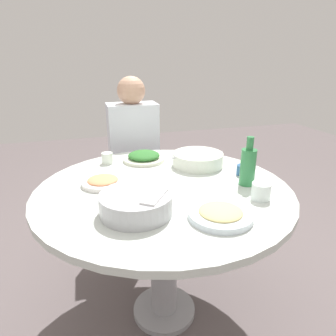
# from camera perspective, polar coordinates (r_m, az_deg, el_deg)

# --- Properties ---
(ground) EXTENTS (8.00, 8.00, 0.00)m
(ground) POSITION_cam_1_polar(r_m,az_deg,el_deg) (1.85, -0.73, -25.52)
(ground) COLOR #5E5354
(round_dining_table) EXTENTS (1.18, 1.18, 0.76)m
(round_dining_table) POSITION_cam_1_polar(r_m,az_deg,el_deg) (1.47, -0.84, -8.48)
(round_dining_table) COLOR #99999E
(round_dining_table) RESTS_ON ground
(rice_bowl) EXTENTS (0.28, 0.28, 0.09)m
(rice_bowl) POSITION_cam_1_polar(r_m,az_deg,el_deg) (1.17, -6.06, -6.63)
(rice_bowl) COLOR #B2B5BA
(rice_bowl) RESTS_ON round_dining_table
(soup_bowl) EXTENTS (0.30, 0.28, 0.07)m
(soup_bowl) POSITION_cam_1_polar(r_m,az_deg,el_deg) (1.67, 5.68, 1.57)
(soup_bowl) COLOR white
(soup_bowl) RESTS_ON round_dining_table
(dish_noodles) EXTENTS (0.24, 0.24, 0.04)m
(dish_noodles) POSITION_cam_1_polar(r_m,az_deg,el_deg) (1.16, 9.93, -8.56)
(dish_noodles) COLOR silver
(dish_noodles) RESTS_ON round_dining_table
(dish_shrimp) EXTENTS (0.20, 0.20, 0.04)m
(dish_shrimp) POSITION_cam_1_polar(r_m,az_deg,el_deg) (1.46, -12.25, -2.50)
(dish_shrimp) COLOR white
(dish_shrimp) RESTS_ON round_dining_table
(dish_greens) EXTENTS (0.24, 0.24, 0.06)m
(dish_greens) POSITION_cam_1_polar(r_m,az_deg,el_deg) (1.75, -4.59, 2.10)
(dish_greens) COLOR silver
(dish_greens) RESTS_ON round_dining_table
(green_bottle) EXTENTS (0.07, 0.07, 0.23)m
(green_bottle) POSITION_cam_1_polar(r_m,az_deg,el_deg) (1.45, 14.92, 0.41)
(green_bottle) COLOR #318247
(green_bottle) RESTS_ON round_dining_table
(tea_cup_near) EXTENTS (0.08, 0.08, 0.07)m
(tea_cup_near) POSITION_cam_1_polar(r_m,az_deg,el_deg) (1.33, 17.23, -4.24)
(tea_cup_near) COLOR white
(tea_cup_near) RESTS_ON round_dining_table
(tea_cup_far) EXTENTS (0.06, 0.06, 0.06)m
(tea_cup_far) POSITION_cam_1_polar(r_m,az_deg,el_deg) (1.74, -11.45, 1.86)
(tea_cup_far) COLOR white
(tea_cup_far) RESTS_ON round_dining_table
(tea_cup_side) EXTENTS (0.07, 0.07, 0.05)m
(tea_cup_side) POSITION_cam_1_polar(r_m,az_deg,el_deg) (1.58, 14.05, -0.38)
(tea_cup_side) COLOR #2B5B8E
(tea_cup_side) RESTS_ON round_dining_table
(stool_for_diner_left) EXTENTS (0.33, 0.33, 0.45)m
(stool_for_diner_left) POSITION_cam_1_polar(r_m,az_deg,el_deg) (2.36, -6.08, -7.63)
(stool_for_diner_left) COLOR brown
(stool_for_diner_left) RESTS_ON ground
(diner_left) EXTENTS (0.34, 0.34, 0.76)m
(diner_left) POSITION_cam_1_polar(r_m,az_deg,el_deg) (2.16, -6.62, 5.17)
(diner_left) COLOR #2D333D
(diner_left) RESTS_ON stool_for_diner_left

